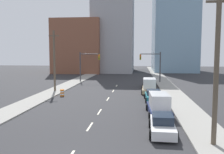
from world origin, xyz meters
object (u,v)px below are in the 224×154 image
at_px(traffic_barrel, 62,93).
at_px(sedan_brown, 149,84).
at_px(box_truck_navy, 159,105).
at_px(sedan_white, 162,125).
at_px(traffic_signal_right, 154,63).
at_px(box_truck_tan, 149,86).
at_px(utility_pole_right_near, 217,68).
at_px(sedan_teal, 153,96).
at_px(utility_pole_left_mid, 54,61).
at_px(traffic_signal_left, 86,63).

height_order(traffic_barrel, sedan_brown, sedan_brown).
bearing_deg(box_truck_navy, sedan_white, -94.14).
bearing_deg(sedan_brown, traffic_barrel, -137.06).
distance_m(traffic_signal_right, box_truck_tan, 13.73).
bearing_deg(sedan_white, utility_pole_right_near, -33.92).
bearing_deg(sedan_teal, utility_pole_left_mid, 156.26).
height_order(traffic_signal_right, sedan_teal, traffic_signal_right).
distance_m(box_truck_tan, sedan_brown, 6.39).
height_order(traffic_signal_left, sedan_white, traffic_signal_left).
xyz_separation_m(sedan_teal, box_truck_tan, (-0.25, 5.94, 0.41)).
height_order(traffic_barrel, box_truck_tan, box_truck_tan).
relative_size(sedan_white, sedan_brown, 1.03).
xyz_separation_m(traffic_signal_left, sedan_brown, (12.63, -6.96, -3.34)).
distance_m(traffic_signal_left, sedan_teal, 23.32).
bearing_deg(box_truck_navy, traffic_signal_left, 113.78).
relative_size(traffic_signal_right, box_truck_tan, 1.12).
bearing_deg(utility_pole_left_mid, traffic_barrel, -58.99).
xyz_separation_m(traffic_signal_right, utility_pole_right_near, (1.75, -34.30, 1.14)).
distance_m(traffic_signal_right, utility_pole_right_near, 34.36).
xyz_separation_m(traffic_signal_left, utility_pole_right_near, (15.69, -34.30, 1.14)).
bearing_deg(sedan_teal, utility_pole_right_near, -80.40).
relative_size(traffic_signal_left, traffic_signal_right, 1.00).
xyz_separation_m(traffic_barrel, sedan_teal, (12.45, -2.05, 0.16)).
bearing_deg(utility_pole_left_mid, traffic_signal_left, 80.86).
distance_m(traffic_signal_right, sedan_teal, 19.60).
bearing_deg(sedan_brown, sedan_teal, -86.41).
bearing_deg(traffic_signal_right, utility_pole_left_mid, -140.49).
height_order(traffic_signal_left, sedan_brown, traffic_signal_left).
bearing_deg(traffic_signal_left, traffic_signal_right, 0.00).
height_order(utility_pole_left_mid, traffic_barrel, utility_pole_left_mid).
height_order(traffic_signal_left, sedan_teal, traffic_signal_left).
bearing_deg(traffic_barrel, sedan_white, -50.25).
relative_size(traffic_signal_left, sedan_white, 1.29).
height_order(sedan_white, box_truck_tan, box_truck_tan).
bearing_deg(utility_pole_left_mid, box_truck_tan, -0.32).
relative_size(traffic_barrel, sedan_white, 0.20).
distance_m(sedan_teal, sedan_brown, 12.31).
distance_m(traffic_signal_left, utility_pole_right_near, 37.74).
relative_size(box_truck_navy, sedan_brown, 1.23).
bearing_deg(box_truck_navy, traffic_signal_right, 85.46).
relative_size(traffic_signal_right, sedan_brown, 1.33).
bearing_deg(traffic_signal_left, sedan_brown, -28.86).
height_order(utility_pole_right_near, traffic_barrel, utility_pole_right_near).
bearing_deg(traffic_barrel, traffic_signal_left, 90.85).
distance_m(utility_pole_right_near, traffic_barrel, 23.48).
bearing_deg(sedan_teal, box_truck_navy, -90.73).
bearing_deg(sedan_white, box_truck_tan, 92.26).
xyz_separation_m(utility_pole_right_near, box_truck_navy, (-2.87, 7.89, -4.13)).
distance_m(utility_pole_right_near, sedan_brown, 27.87).
xyz_separation_m(traffic_signal_right, sedan_brown, (-1.31, -6.96, -3.34)).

